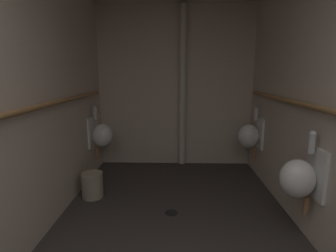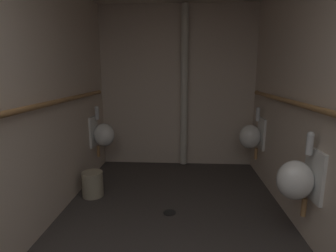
{
  "view_description": "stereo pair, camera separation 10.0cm",
  "coord_description": "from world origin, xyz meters",
  "views": [
    {
      "loc": [
        -0.01,
        -0.15,
        1.5
      ],
      "look_at": [
        -0.09,
        3.07,
        0.84
      ],
      "focal_mm": 27.85,
      "sensor_mm": 36.0,
      "label": 1
    },
    {
      "loc": [
        0.09,
        -0.15,
        1.5
      ],
      "look_at": [
        -0.09,
        3.07,
        0.84
      ],
      "focal_mm": 27.85,
      "sensor_mm": 36.0,
      "label": 2
    }
  ],
  "objects": [
    {
      "name": "floor",
      "position": [
        0.0,
        2.02,
        -0.04
      ],
      "size": [
        2.56,
        4.16,
        0.08
      ],
      "primitive_type": "cube",
      "color": "#383330",
      "rests_on": "ground"
    },
    {
      "name": "floor_drain",
      "position": [
        -0.04,
        2.44,
        0.0
      ],
      "size": [
        0.14,
        0.14,
        0.01
      ],
      "primitive_type": "cylinder",
      "color": "black",
      "rests_on": "ground"
    },
    {
      "name": "supply_pipe_right",
      "position": [
        1.16,
        2.01,
        1.21
      ],
      "size": [
        0.06,
        3.46,
        0.06
      ],
      "color": "#9E7042"
    },
    {
      "name": "waste_bin",
      "position": [
        -1.01,
        2.79,
        0.15
      ],
      "size": [
        0.26,
        0.26,
        0.31
      ],
      "primitive_type": "cylinder",
      "color": "#9E937A",
      "rests_on": "ground"
    },
    {
      "name": "wall_left",
      "position": [
        -1.25,
        2.02,
        1.26
      ],
      "size": [
        0.06,
        4.16,
        2.52
      ],
      "primitive_type": "cube",
      "color": "beige",
      "rests_on": "ground"
    },
    {
      "name": "supply_pipe_left",
      "position": [
        -1.16,
        2.02,
        1.21
      ],
      "size": [
        0.06,
        3.43,
        0.06
      ],
      "color": "#9E7042"
    },
    {
      "name": "urinal_right_mid",
      "position": [
        1.07,
        1.99,
        0.62
      ],
      "size": [
        0.32,
        0.3,
        0.76
      ],
      "color": "white"
    },
    {
      "name": "urinal_left_mid",
      "position": [
        -1.07,
        3.5,
        0.62
      ],
      "size": [
        0.32,
        0.3,
        0.76
      ],
      "color": "white"
    },
    {
      "name": "wall_back",
      "position": [
        0.0,
        4.07,
        1.26
      ],
      "size": [
        2.56,
        0.06,
        2.52
      ],
      "primitive_type": "cube",
      "color": "beige",
      "rests_on": "ground"
    },
    {
      "name": "wall_right",
      "position": [
        1.25,
        2.02,
        1.26
      ],
      "size": [
        0.06,
        4.16,
        2.52
      ],
      "primitive_type": "cube",
      "color": "beige",
      "rests_on": "ground"
    },
    {
      "name": "standpipe_back_wall",
      "position": [
        0.11,
        3.96,
        1.26
      ],
      "size": [
        0.11,
        0.11,
        2.47
      ],
      "primitive_type": "cylinder",
      "color": "beige",
      "rests_on": "ground"
    },
    {
      "name": "urinal_right_far",
      "position": [
        1.07,
        3.51,
        0.62
      ],
      "size": [
        0.32,
        0.3,
        0.76
      ],
      "color": "white"
    }
  ]
}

